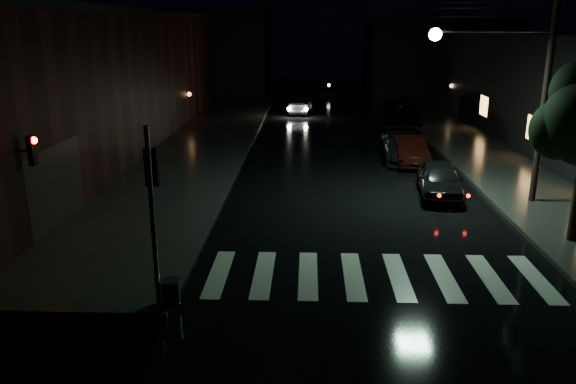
# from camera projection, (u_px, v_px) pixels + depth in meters

# --- Properties ---
(ground) EXTENTS (120.00, 120.00, 0.00)m
(ground) POSITION_uv_depth(u_px,v_px,m) (262.00, 282.00, 14.56)
(ground) COLOR black
(ground) RESTS_ON ground
(sidewalk_left) EXTENTS (6.00, 44.00, 0.15)m
(sidewalk_left) POSITION_uv_depth(u_px,v_px,m) (186.00, 157.00, 28.12)
(sidewalk_left) COLOR #282826
(sidewalk_left) RESTS_ON ground
(sidewalk_right) EXTENTS (4.00, 44.00, 0.15)m
(sidewalk_right) POSITION_uv_depth(u_px,v_px,m) (488.00, 159.00, 27.58)
(sidewalk_right) COLOR #282826
(sidewalk_right) RESTS_ON ground
(building_left) EXTENTS (10.00, 36.00, 7.00)m
(building_left) POSITION_uv_depth(u_px,v_px,m) (57.00, 83.00, 29.31)
(building_left) COLOR black
(building_left) RESTS_ON ground
(building_far_left) EXTENTS (14.00, 10.00, 8.00)m
(building_far_left) POSITION_uv_depth(u_px,v_px,m) (200.00, 50.00, 56.86)
(building_far_left) COLOR black
(building_far_left) RESTS_ON ground
(building_far_right) EXTENTS (14.00, 10.00, 7.00)m
(building_far_right) POSITION_uv_depth(u_px,v_px,m) (438.00, 55.00, 56.14)
(building_far_right) COLOR black
(building_far_right) RESTS_ON ground
(crosswalk) EXTENTS (9.00, 3.00, 0.01)m
(crosswalk) POSITION_uv_depth(u_px,v_px,m) (376.00, 276.00, 14.93)
(crosswalk) COLOR beige
(crosswalk) RESTS_ON ground
(signal_pole_corner) EXTENTS (0.68, 0.61, 4.20)m
(signal_pole_corner) POSITION_uv_depth(u_px,v_px,m) (162.00, 247.00, 12.80)
(signal_pole_corner) COLOR slate
(signal_pole_corner) RESTS_ON ground
(signal_red_facade) EXTENTS (0.54, 0.28, 0.85)m
(signal_red_facade) POSITION_uv_depth(u_px,v_px,m) (32.00, 149.00, 15.84)
(signal_red_facade) COLOR slate
(signal_red_facade) RESTS_ON ground
(utility_pole) EXTENTS (4.92, 0.44, 8.00)m
(utility_pole) POSITION_uv_depth(u_px,v_px,m) (528.00, 79.00, 19.62)
(utility_pole) COLOR black
(utility_pole) RESTS_ON ground
(parked_car_a) EXTENTS (2.02, 4.09, 1.34)m
(parked_car_a) POSITION_uv_depth(u_px,v_px,m) (440.00, 180.00, 21.70)
(parked_car_a) COLOR black
(parked_car_a) RESTS_ON ground
(parked_car_b) EXTENTS (1.54, 4.13, 1.35)m
(parked_car_b) POSITION_uv_depth(u_px,v_px,m) (410.00, 150.00, 26.91)
(parked_car_b) COLOR black
(parked_car_b) RESTS_ON ground
(parked_car_c) EXTENTS (2.12, 4.79, 1.37)m
(parked_car_c) POSITION_uv_depth(u_px,v_px,m) (403.00, 146.00, 27.56)
(parked_car_c) COLOR black
(parked_car_c) RESTS_ON ground
(parked_car_d) EXTENTS (2.79, 5.62, 1.53)m
(parked_car_d) POSITION_uv_depth(u_px,v_px,m) (399.00, 113.00, 37.60)
(parked_car_d) COLOR black
(parked_car_d) RESTS_ON ground
(oncoming_car) EXTENTS (1.72, 4.08, 1.31)m
(oncoming_car) POSITION_uv_depth(u_px,v_px,m) (301.00, 105.00, 42.17)
(oncoming_car) COLOR black
(oncoming_car) RESTS_ON ground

